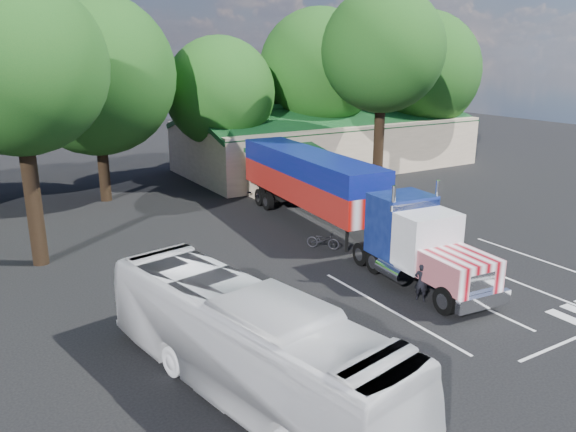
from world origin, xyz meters
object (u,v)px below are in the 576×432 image
tour_bus (248,342)px  silver_sedan (329,182)px  semi_truck (332,191)px  bicycle (323,240)px  woman (421,282)px

tour_bus → silver_sedan: tour_bus is taller
semi_truck → bicycle: 3.00m
tour_bus → silver_sedan: size_ratio=2.61×
woman → silver_sedan: size_ratio=0.36×
semi_truck → silver_sedan: 9.74m
bicycle → silver_sedan: bearing=14.1°
woman → tour_bus: size_ratio=0.14×
bicycle → woman: bearing=-130.9°
semi_truck → tour_bus: size_ratio=1.81×
bicycle → semi_truck: bearing=4.8°
silver_sedan → tour_bus: bearing=157.3°
woman → bicycle: bearing=-32.4°
bicycle → tour_bus: size_ratio=0.15×
tour_bus → bicycle: bearing=34.6°
bicycle → tour_bus: bearing=-173.6°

